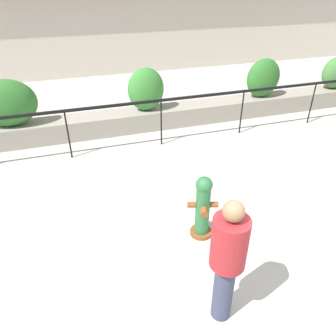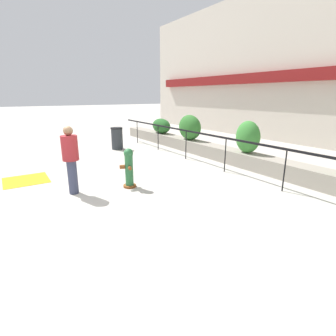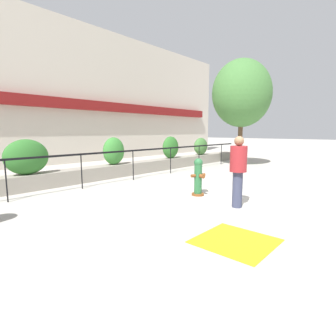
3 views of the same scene
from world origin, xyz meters
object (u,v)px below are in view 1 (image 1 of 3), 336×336
fire_hydrant (203,207)px  hedge_bush_1 (7,103)px  pedestrian (228,257)px  hedge_bush_2 (146,89)px  hedge_bush_3 (263,78)px

fire_hydrant → hedge_bush_1: bearing=124.8°
hedge_bush_1 → pedestrian: bearing=-64.9°
hedge_bush_1 → hedge_bush_2: hedge_bush_2 is taller
hedge_bush_2 → hedge_bush_3: bearing=0.0°
fire_hydrant → hedge_bush_2: bearing=86.6°
fire_hydrant → hedge_bush_3: bearing=49.6°
hedge_bush_1 → hedge_bush_3: (6.75, 0.00, -0.01)m
hedge_bush_1 → hedge_bush_2: (3.30, 0.00, 0.00)m
hedge_bush_2 → fire_hydrant: hedge_bush_2 is taller
pedestrian → hedge_bush_1: bearing=115.1°
hedge_bush_2 → pedestrian: bearing=-95.9°
hedge_bush_2 → fire_hydrant: 4.40m
hedge_bush_3 → fire_hydrant: (-3.72, -4.36, -0.49)m
hedge_bush_1 → hedge_bush_3: 6.75m
hedge_bush_1 → fire_hydrant: bearing=-55.2°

